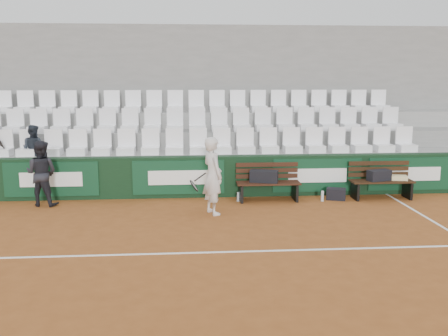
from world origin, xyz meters
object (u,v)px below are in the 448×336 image
sports_bag_ground (336,194)px  water_bottle_far (322,196)px  bench_left (268,191)px  tennis_player (213,176)px  sports_bag_left (264,176)px  spectator_c (32,131)px  sports_bag_right (379,175)px  bench_right (381,189)px  water_bottle_near (238,197)px  ball_kid (41,173)px

sports_bag_ground → water_bottle_far: (-0.37, -0.14, -0.01)m
bench_left → water_bottle_far: (1.27, -0.16, -0.10)m
tennis_player → sports_bag_left: bearing=39.5°
spectator_c → bench_left: bearing=-172.3°
water_bottle_far → spectator_c: size_ratio=0.21×
sports_bag_left → sports_bag_right: 2.79m
bench_right → water_bottle_near: bench_right is taller
bench_left → spectator_c: 5.94m
bench_left → ball_kid: bearing=-179.7°
sports_bag_left → water_bottle_far: bearing=-7.4°
water_bottle_near → ball_kid: ball_kid is taller
water_bottle_far → ball_kid: size_ratio=0.17×
sports_bag_right → ball_kid: 7.90m
water_bottle_near → sports_bag_left: bearing=3.3°
sports_bag_right → water_bottle_far: bearing=-174.3°
bench_left → spectator_c: (-5.68, 1.06, 1.37)m
sports_bag_right → tennis_player: 4.19m
sports_bag_right → spectator_c: (-8.36, 1.07, 1.02)m
sports_bag_left → ball_kid: ball_kid is taller
ball_kid → bench_right: bearing=-167.5°
bench_left → sports_bag_ground: (1.64, -0.02, -0.09)m
bench_right → sports_bag_ground: size_ratio=3.35×
sports_bag_ground → tennis_player: bearing=-161.5°
bench_left → sports_bag_right: 2.71m
water_bottle_near → tennis_player: (-0.66, -1.02, 0.72)m
sports_bag_left → water_bottle_near: sports_bag_left is taller
bench_right → ball_kid: (-7.98, -0.02, 0.52)m
bench_right → water_bottle_far: (-1.49, -0.15, -0.10)m
sports_bag_left → ball_kid: (-5.12, -0.05, 0.16)m
sports_bag_right → water_bottle_near: 3.43m
water_bottle_far → bench_left: bearing=173.0°
water_bottle_far → tennis_player: 2.88m
bench_right → sports_bag_left: size_ratio=2.30×
bench_right → tennis_player: size_ratio=0.90×
bench_right → spectator_c: (-8.44, 1.07, 1.37)m
sports_bag_ground → ball_kid: (-6.86, -0.01, 0.61)m
sports_bag_left → sports_bag_ground: 1.81m
bench_left → water_bottle_near: bench_left is taller
water_bottle_near → spectator_c: 5.29m
spectator_c → tennis_player: bearing=172.4°
tennis_player → water_bottle_near: bearing=57.0°
sports_bag_right → ball_kid: (-7.90, -0.01, 0.17)m
sports_bag_ground → sports_bag_left: bearing=178.7°
sports_bag_left → water_bottle_near: (-0.61, -0.03, -0.48)m
sports_bag_left → sports_bag_ground: sports_bag_left is taller
sports_bag_right → sports_bag_ground: (-1.04, -0.00, -0.44)m
tennis_player → spectator_c: 4.84m
water_bottle_near → bench_right: bearing=0.1°
sports_bag_ground → spectator_c: (-7.33, 1.08, 1.46)m
ball_kid → spectator_c: size_ratio=1.25×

